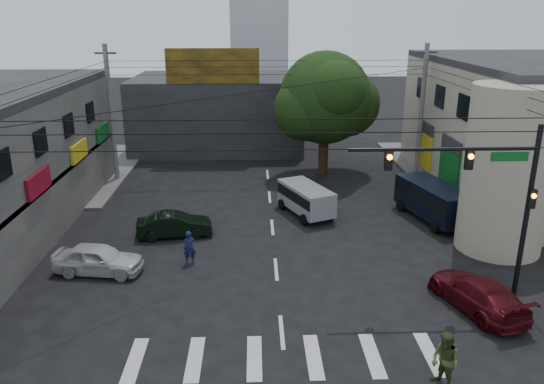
{
  "coord_description": "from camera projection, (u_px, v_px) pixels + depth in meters",
  "views": [
    {
      "loc": [
        -0.92,
        -19.64,
        10.99
      ],
      "look_at": [
        -0.12,
        4.0,
        3.04
      ],
      "focal_mm": 35.0,
      "sensor_mm": 36.0,
      "label": 1
    }
  ],
  "objects": [
    {
      "name": "building_far",
      "position": [
        218.0,
        112.0,
        45.68
      ],
      "size": [
        14.0,
        10.0,
        6.0
      ],
      "primitive_type": "cube",
      "color": "#232326",
      "rests_on": "ground"
    },
    {
      "name": "pedestrian_olive",
      "position": [
        445.0,
        361.0,
        16.12
      ],
      "size": [
        1.47,
        1.41,
        1.92
      ],
      "primitive_type": "imported",
      "rotation": [
        0.0,
        0.0,
        -1.16
      ],
      "color": "#34441F",
      "rests_on": "ground"
    },
    {
      "name": "ground",
      "position": [
        278.0,
        291.0,
        22.13
      ],
      "size": [
        160.0,
        160.0,
        0.0
      ],
      "primitive_type": "plane",
      "color": "black",
      "rests_on": "ground"
    },
    {
      "name": "utility_pole_far_left",
      "position": [
        111.0,
        115.0,
        35.49
      ],
      "size": [
        0.32,
        0.32,
        9.2
      ],
      "primitive_type": "cylinder",
      "color": "#59595B",
      "rests_on": "ground"
    },
    {
      "name": "white_compact",
      "position": [
        98.0,
        259.0,
        23.51
      ],
      "size": [
        2.75,
        4.43,
        1.35
      ],
      "primitive_type": "imported",
      "rotation": [
        0.0,
        0.0,
        1.42
      ],
      "color": "beige",
      "rests_on": "ground"
    },
    {
      "name": "dark_sedan",
      "position": [
        175.0,
        225.0,
        27.44
      ],
      "size": [
        2.42,
        4.23,
        1.27
      ],
      "primitive_type": "imported",
      "rotation": [
        0.0,
        0.0,
        1.71
      ],
      "color": "black",
      "rests_on": "ground"
    },
    {
      "name": "sidewalk_far_left",
      "position": [
        21.0,
        172.0,
        38.58
      ],
      "size": [
        16.0,
        16.0,
        0.15
      ],
      "primitive_type": "cube",
      "color": "#514F4C",
      "rests_on": "ground"
    },
    {
      "name": "billboard",
      "position": [
        213.0,
        66.0,
        39.67
      ],
      "size": [
        7.0,
        0.3,
        2.6
      ],
      "primitive_type": "cube",
      "color": "olive",
      "rests_on": "building_far"
    },
    {
      "name": "corner_column",
      "position": [
        507.0,
        170.0,
        25.0
      ],
      "size": [
        4.0,
        4.0,
        8.0
      ],
      "primitive_type": "cylinder",
      "color": "gray",
      "rests_on": "ground"
    },
    {
      "name": "navy_van",
      "position": [
        433.0,
        202.0,
        29.53
      ],
      "size": [
        6.13,
        4.58,
        2.05
      ],
      "primitive_type": null,
      "rotation": [
        0.0,
        0.0,
        1.84
      ],
      "color": "black",
      "rests_on": "ground"
    },
    {
      "name": "traffic_officer",
      "position": [
        190.0,
        248.0,
        24.33
      ],
      "size": [
        0.77,
        0.67,
        1.6
      ],
      "primitive_type": "imported",
      "rotation": [
        0.0,
        0.0,
        0.26
      ],
      "color": "#131943",
      "rests_on": "ground"
    },
    {
      "name": "street_tree",
      "position": [
        325.0,
        98.0,
        36.62
      ],
      "size": [
        6.4,
        6.4,
        8.7
      ],
      "color": "black",
      "rests_on": "ground"
    },
    {
      "name": "traffic_gantry",
      "position": [
        488.0,
        187.0,
        19.9
      ],
      "size": [
        7.1,
        0.35,
        7.2
      ],
      "color": "black",
      "rests_on": "ground"
    },
    {
      "name": "sidewalk_far_right",
      "position": [
        507.0,
        167.0,
        39.74
      ],
      "size": [
        16.0,
        16.0,
        0.15
      ],
      "primitive_type": "cube",
      "color": "#514F4C",
      "rests_on": "ground"
    },
    {
      "name": "utility_pole_far_right",
      "position": [
        421.0,
        113.0,
        36.16
      ],
      "size": [
        0.32,
        0.32,
        9.2
      ],
      "primitive_type": "cylinder",
      "color": "#59595B",
      "rests_on": "ground"
    },
    {
      "name": "silver_minivan",
      "position": [
        306.0,
        201.0,
        30.28
      ],
      "size": [
        5.24,
        4.61,
        1.73
      ],
      "primitive_type": null,
      "rotation": [
        0.0,
        0.0,
        1.98
      ],
      "color": "#A9ABB1",
      "rests_on": "ground"
    },
    {
      "name": "maroon_sedan",
      "position": [
        477.0,
        293.0,
        20.65
      ],
      "size": [
        4.47,
        5.63,
        1.32
      ],
      "primitive_type": "imported",
      "rotation": [
        0.0,
        0.0,
        3.45
      ],
      "color": "#44090F",
      "rests_on": "ground"
    }
  ]
}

